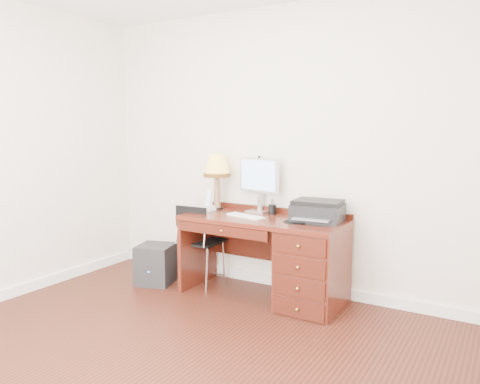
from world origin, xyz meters
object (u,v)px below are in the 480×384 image
Objects in this scene: chair at (198,237)px; printer at (318,211)px; monitor at (258,178)px; desk at (295,258)px; leg_lamp at (217,169)px; phone at (209,204)px; equipment_box at (156,264)px.

printer is at bearing 3.38° from chair.
monitor is 0.84m from chair.
leg_lamp reaches higher than desk.
phone is (-0.03, -0.10, -0.35)m from leg_lamp.
equipment_box is at bearing -142.69° from monitor.
desk is at bearing -156.89° from printer.
chair is (-1.04, -0.03, 0.08)m from desk.
printer is at bearing 7.81° from phone.
phone is at bearing -104.29° from leg_lamp.
desk is 0.47m from printer.
chair reaches higher than desk.
phone is 0.26× the size of chair.
leg_lamp reaches higher than printer.
desk is 3.36× the size of printer.
phone is 0.53× the size of equipment_box.
printer is 2.12× the size of phone.
desk is at bearing -14.22° from monitor.
monitor reaches higher than equipment_box.
leg_lamp reaches higher than phone.
desk reaches higher than equipment_box.
printer is at bearing -1.32° from monitor.
desk is 1.46m from equipment_box.
printer is 0.55× the size of chair.
desk is 3.79× the size of equipment_box.
chair is at bearing -132.27° from phone.
printer is 1.27m from chair.
phone reaches higher than chair.
equipment_box is (-0.93, -0.45, -0.88)m from monitor.
desk is 1.03m from phone.
equipment_box is at bearing -143.86° from leg_lamp.
printer is (0.67, -0.15, -0.24)m from monitor.
monitor is 0.44m from leg_lamp.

